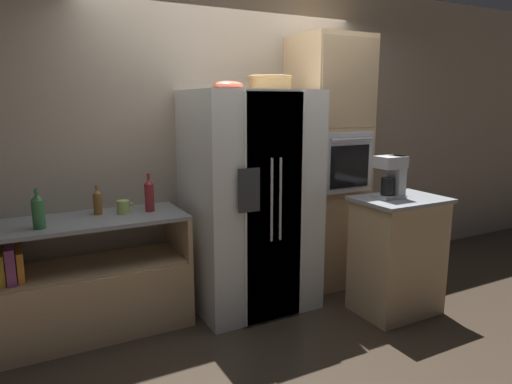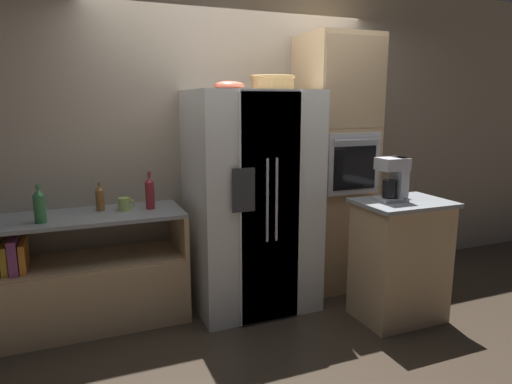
{
  "view_description": "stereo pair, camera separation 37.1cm",
  "coord_description": "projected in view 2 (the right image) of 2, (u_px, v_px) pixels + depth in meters",
  "views": [
    {
      "loc": [
        -1.72,
        -3.27,
        1.72
      ],
      "look_at": [
        -0.01,
        -0.05,
        1.0
      ],
      "focal_mm": 32.0,
      "sensor_mm": 36.0,
      "label": 1
    },
    {
      "loc": [
        -1.38,
        -3.43,
        1.72
      ],
      "look_at": [
        -0.01,
        -0.05,
        1.0
      ],
      "focal_mm": 32.0,
      "sensor_mm": 36.0,
      "label": 2
    }
  ],
  "objects": [
    {
      "name": "bottle_tall",
      "position": [
        100.0,
        198.0,
        3.56
      ],
      "size": [
        0.06,
        0.06,
        0.22
      ],
      "color": "brown",
      "rests_on": "counter_left"
    },
    {
      "name": "wall_back",
      "position": [
        235.0,
        138.0,
        4.12
      ],
      "size": [
        12.0,
        0.06,
        2.8
      ],
      "color": "tan",
      "rests_on": "ground_plane"
    },
    {
      "name": "mug",
      "position": [
        125.0,
        204.0,
        3.58
      ],
      "size": [
        0.13,
        0.09,
        0.1
      ],
      "color": "#B2D166",
      "rests_on": "counter_left"
    },
    {
      "name": "ground_plane",
      "position": [
        255.0,
        303.0,
        3.96
      ],
      "size": [
        20.0,
        20.0,
        0.0
      ],
      "primitive_type": "plane",
      "color": "#382D23"
    },
    {
      "name": "coffee_maker",
      "position": [
        394.0,
        177.0,
        3.5
      ],
      "size": [
        0.22,
        0.18,
        0.33
      ],
      "color": "#B2B2B7",
      "rests_on": "island_counter"
    },
    {
      "name": "wall_oven",
      "position": [
        334.0,
        165.0,
        4.19
      ],
      "size": [
        0.62,
        0.65,
        2.3
      ],
      "color": "tan",
      "rests_on": "ground_plane"
    },
    {
      "name": "counter_left",
      "position": [
        95.0,
        285.0,
        3.57
      ],
      "size": [
        1.36,
        0.58,
        0.88
      ],
      "color": "tan",
      "rests_on": "ground_plane"
    },
    {
      "name": "fruit_bowl",
      "position": [
        229.0,
        85.0,
        3.63
      ],
      "size": [
        0.25,
        0.25,
        0.07
      ],
      "color": "#DB664C",
      "rests_on": "refrigerator"
    },
    {
      "name": "bottle_wide",
      "position": [
        39.0,
        206.0,
        3.2
      ],
      "size": [
        0.08,
        0.08,
        0.27
      ],
      "color": "#33723F",
      "rests_on": "counter_left"
    },
    {
      "name": "bottle_short",
      "position": [
        150.0,
        193.0,
        3.62
      ],
      "size": [
        0.07,
        0.07,
        0.3
      ],
      "color": "maroon",
      "rests_on": "counter_left"
    },
    {
      "name": "wicker_basket",
      "position": [
        272.0,
        82.0,
        3.76
      ],
      "size": [
        0.37,
        0.37,
        0.12
      ],
      "color": "tan",
      "rests_on": "refrigerator"
    },
    {
      "name": "island_counter",
      "position": [
        400.0,
        260.0,
        3.62
      ],
      "size": [
        0.71,
        0.52,
        0.97
      ],
      "color": "tan",
      "rests_on": "ground_plane"
    },
    {
      "name": "refrigerator",
      "position": [
        251.0,
        201.0,
        3.81
      ],
      "size": [
        0.99,
        0.84,
        1.81
      ],
      "color": "silver",
      "rests_on": "ground_plane"
    }
  ]
}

